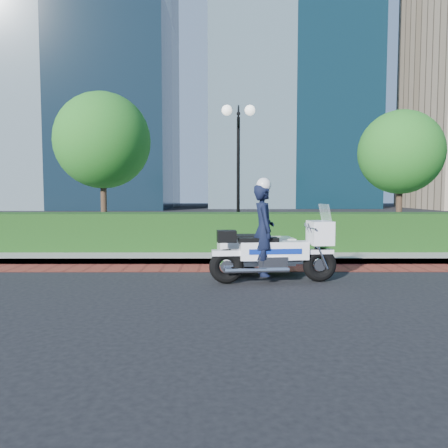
{
  "coord_description": "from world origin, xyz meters",
  "views": [
    {
      "loc": [
        0.53,
        -8.26,
        1.71
      ],
      "look_at": [
        0.55,
        1.53,
        1.0
      ],
      "focal_mm": 35.0,
      "sensor_mm": 36.0,
      "label": 1
    }
  ],
  "objects_px": {
    "tree_b": "(103,141)",
    "police_motorcycle": "(265,245)",
    "tree_c": "(401,152)",
    "lamppost": "(238,151)"
  },
  "relations": [
    {
      "from": "tree_b",
      "to": "police_motorcycle",
      "type": "height_order",
      "value": "tree_b"
    },
    {
      "from": "tree_b",
      "to": "tree_c",
      "type": "height_order",
      "value": "tree_b"
    },
    {
      "from": "tree_c",
      "to": "police_motorcycle",
      "type": "xyz_separation_m",
      "value": [
        -5.15,
        -6.25,
        -2.37
      ]
    },
    {
      "from": "lamppost",
      "to": "tree_b",
      "type": "xyz_separation_m",
      "value": [
        -4.5,
        1.3,
        0.48
      ]
    },
    {
      "from": "tree_b",
      "to": "tree_c",
      "type": "xyz_separation_m",
      "value": [
        10.0,
        -0.0,
        -0.39
      ]
    },
    {
      "from": "lamppost",
      "to": "tree_c",
      "type": "xyz_separation_m",
      "value": [
        5.5,
        1.3,
        0.09
      ]
    },
    {
      "from": "lamppost",
      "to": "police_motorcycle",
      "type": "relative_size",
      "value": 1.72
    },
    {
      "from": "lamppost",
      "to": "police_motorcycle",
      "type": "xyz_separation_m",
      "value": [
        0.35,
        -4.95,
        -2.28
      ]
    },
    {
      "from": "lamppost",
      "to": "tree_c",
      "type": "bearing_deg",
      "value": 13.3
    },
    {
      "from": "police_motorcycle",
      "to": "tree_c",
      "type": "bearing_deg",
      "value": 44.82
    }
  ]
}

